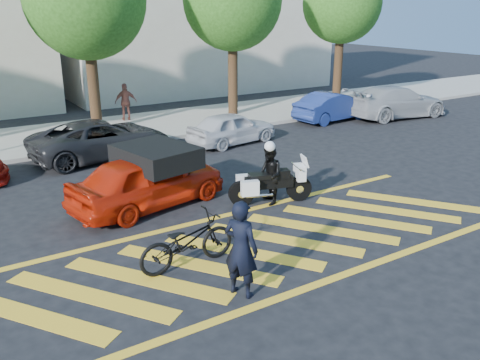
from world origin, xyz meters
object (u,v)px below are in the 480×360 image
police_motorcycle (269,184)px  officer_moto (269,175)px  officer_bike (241,249)px  red_convertible (148,180)px  parked_right (333,106)px  bicycle (187,242)px  parked_mid_right (232,128)px  parked_far_right (396,102)px  parked_mid_left (101,139)px

police_motorcycle → officer_moto: 0.24m
officer_bike → officer_moto: size_ratio=1.16×
red_convertible → parked_right: bearing=-76.8°
bicycle → police_motorcycle: 3.92m
bicycle → police_motorcycle: bearing=-62.3°
parked_mid_right → officer_moto: bearing=149.6°
officer_bike → parked_far_right: bearing=-85.3°
parked_mid_left → parked_right: size_ratio=1.21×
officer_bike → police_motorcycle: bearing=-69.6°
officer_bike → parked_right: size_ratio=0.47×
parked_mid_left → parked_mid_right: bearing=-105.5°
police_motorcycle → officer_moto: officer_moto is taller
bicycle → parked_mid_right: (5.77, 7.74, 0.06)m
parked_mid_right → parked_far_right: (9.01, 0.00, 0.12)m
bicycle → parked_right: parked_right is taller
red_convertible → officer_moto: bearing=-130.7°
parked_mid_right → parked_right: (6.01, 1.04, 0.04)m
officer_bike → parked_mid_right: officer_bike is taller
police_motorcycle → bicycle: bearing=-131.4°
officer_bike → red_convertible: 4.92m
parked_far_right → officer_bike: bearing=129.2°
parked_mid_left → parked_mid_right: size_ratio=1.33×
parked_mid_right → red_convertible: bearing=121.8°
parked_right → officer_moto: bearing=123.7°
police_motorcycle → red_convertible: 3.17m
bicycle → officer_bike: bearing=-168.8°
parked_mid_right → parked_right: 6.10m
parked_mid_left → parked_mid_right: (4.79, -0.79, -0.05)m
police_motorcycle → red_convertible: (-2.79, 1.49, 0.17)m
officer_bike → officer_moto: officer_bike is taller
red_convertible → parked_far_right: bearing=-85.5°
parked_mid_right → parked_far_right: bearing=-98.0°
officer_bike → bicycle: officer_bike is taller
police_motorcycle → parked_far_right: size_ratio=0.44×
officer_bike → parked_mid_left: bearing=-31.5°
officer_bike → parked_far_right: size_ratio=0.36×
officer_bike → parked_mid_left: officer_bike is taller
parked_mid_left → red_convertible: bearing=169.7°
officer_moto → parked_mid_right: size_ratio=0.44×
police_motorcycle → parked_right: size_ratio=0.56×
parked_far_right → parked_mid_right: bearing=96.7°
officer_bike → parked_right: officer_bike is taller
bicycle → parked_mid_right: bearing=-38.9°
bicycle → parked_far_right: (14.78, 7.74, 0.18)m
officer_bike → officer_moto: (3.03, 3.40, -0.13)m
parked_right → police_motorcycle: bearing=123.7°
officer_moto → parked_far_right: officer_moto is taller
police_motorcycle → officer_moto: (-0.02, -0.01, 0.24)m
police_motorcycle → parked_far_right: 12.77m
police_motorcycle → parked_mid_left: bearing=128.8°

